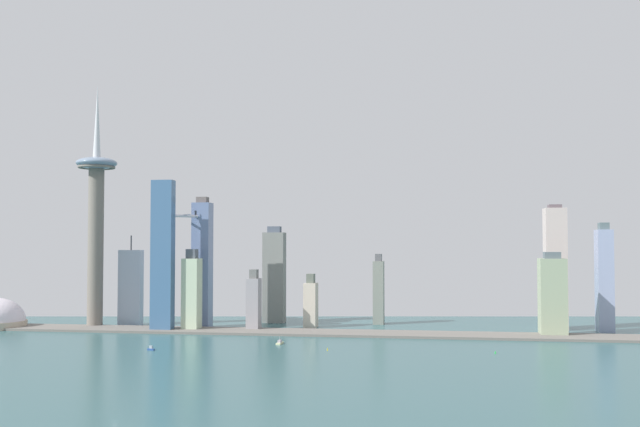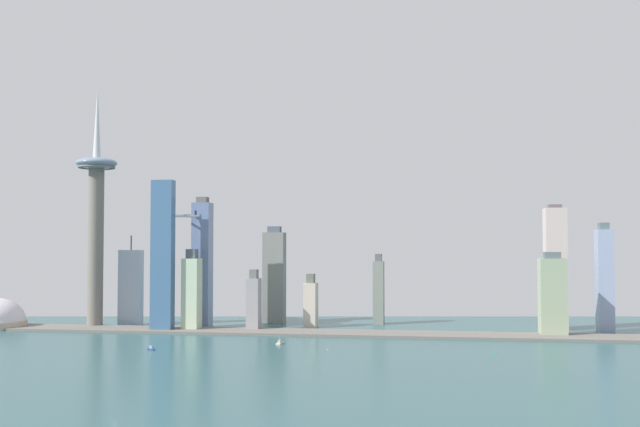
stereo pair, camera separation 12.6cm
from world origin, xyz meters
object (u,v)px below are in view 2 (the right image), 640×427
object	(u,v)px
skyscraper_4	(555,268)
channel_buoy_0	(327,349)
skyscraper_10	(254,303)
skyscraper_0	(163,255)
skyscraper_1	(311,303)
skyscraper_5	(274,276)
airplane	(184,216)
skyscraper_8	(379,291)
skyscraper_9	(604,279)
skyscraper_2	(552,296)
observation_tower	(96,208)
skyscraper_6	(192,293)
boat_0	(151,349)
skyscraper_3	(202,264)
boat_2	(280,343)
skyscraper_7	(131,287)
channel_buoy_1	(495,352)

from	to	relation	value
skyscraper_4	channel_buoy_0	size ratio (longest dim) A/B	51.86
skyscraper_10	channel_buoy_0	distance (m)	179.95
skyscraper_0	skyscraper_1	world-z (taller)	skyscraper_0
skyscraper_10	skyscraper_1	bearing A→B (deg)	35.07
skyscraper_5	airplane	bearing A→B (deg)	-133.33
skyscraper_5	skyscraper_8	xyz separation A→B (m)	(129.09, 0.67, -17.26)
skyscraper_4	skyscraper_1	bearing A→B (deg)	-175.34
skyscraper_1	skyscraper_9	xyz separation A→B (m)	(327.97, 5.71, 29.95)
skyscraper_2	skyscraper_5	distance (m)	331.71
observation_tower	skyscraper_6	xyz separation A→B (m)	(123.13, -16.76, -96.28)
channel_buoy_0	skyscraper_5	bearing A→B (deg)	113.45
skyscraper_6	observation_tower	bearing A→B (deg)	172.25
skyscraper_10	boat_0	xyz separation A→B (m)	(-54.45, -167.12, -29.54)
skyscraper_3	channel_buoy_0	distance (m)	248.02
observation_tower	boat_0	distance (m)	259.32
observation_tower	boat_0	bearing A→B (deg)	-51.45
skyscraper_5	boat_2	world-z (taller)	skyscraper_5
skyscraper_7	skyscraper_2	bearing A→B (deg)	-3.95
skyscraper_1	boat_2	world-z (taller)	skyscraper_1
skyscraper_4	channel_buoy_0	bearing A→B (deg)	-138.27
skyscraper_10	airplane	bearing A→B (deg)	-178.24
skyscraper_7	skyscraper_3	bearing A→B (deg)	-7.12
skyscraper_5	skyscraper_7	xyz separation A→B (m)	(-163.43, -55.62, -12.05)
skyscraper_5	airplane	xyz separation A→B (m)	(-85.07, -90.18, 72.03)
skyscraper_3	skyscraper_8	distance (m)	214.12
observation_tower	skyscraper_10	size ratio (longest dim) A/B	4.17
skyscraper_3	skyscraper_5	bearing A→B (deg)	43.35
skyscraper_2	skyscraper_5	size ratio (longest dim) A/B	0.74
skyscraper_2	boat_2	bearing A→B (deg)	-158.72
airplane	skyscraper_9	bearing A→B (deg)	140.15
skyscraper_7	boat_0	xyz separation A→B (m)	(104.81, -199.18, -43.34)
skyscraper_7	skyscraper_8	size ratio (longest dim) A/B	1.26
skyscraper_9	skyscraper_2	bearing A→B (deg)	-142.67
skyscraper_4	skyscraper_9	distance (m)	53.66
skyscraper_6	skyscraper_8	xyz separation A→B (m)	(201.77, 100.06, -2.64)
skyscraper_5	boat_2	size ratio (longest dim) A/B	8.14
skyscraper_6	boat_0	world-z (taller)	skyscraper_6
skyscraper_6	channel_buoy_1	distance (m)	348.88
skyscraper_4	skyscraper_7	distance (m)	497.27
skyscraper_5	skyscraper_8	world-z (taller)	skyscraper_5
skyscraper_0	skyscraper_8	size ratio (longest dim) A/B	1.98
skyscraper_3	skyscraper_6	xyz separation A→B (m)	(-1.54, -32.24, -31.37)
channel_buoy_1	airplane	size ratio (longest dim) A/B	0.09
skyscraper_3	skyscraper_7	bearing A→B (deg)	172.88
skyscraper_3	skyscraper_5	world-z (taller)	skyscraper_3
skyscraper_6	skyscraper_8	world-z (taller)	skyscraper_6
channel_buoy_0	observation_tower	bearing A→B (deg)	153.36
observation_tower	skyscraper_9	world-z (taller)	observation_tower
skyscraper_2	skyscraper_5	world-z (taller)	skyscraper_5
skyscraper_9	skyscraper_1	bearing A→B (deg)	-179.00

